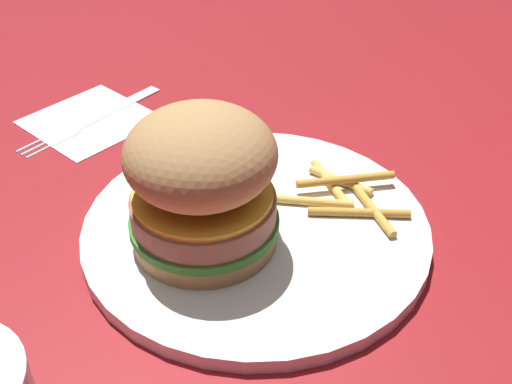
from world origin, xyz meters
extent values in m
plane|color=maroon|center=(0.00, 0.00, 0.00)|extent=(1.60, 1.60, 0.00)
cylinder|color=white|center=(-0.01, -0.02, 0.01)|extent=(0.27, 0.27, 0.01)
cylinder|color=tan|center=(0.04, -0.03, 0.02)|extent=(0.11, 0.11, 0.02)
cylinder|color=#387F2D|center=(0.04, -0.03, 0.03)|extent=(0.11, 0.11, 0.01)
cylinder|color=#8E5B47|center=(0.04, -0.03, 0.04)|extent=(0.11, 0.11, 0.02)
cylinder|color=yellow|center=(0.04, -0.03, 0.05)|extent=(0.10, 0.10, 0.00)
ellipsoid|color=tan|center=(0.04, -0.03, 0.09)|extent=(0.11, 0.11, 0.06)
cylinder|color=#E5B251|center=(-0.09, -0.02, 0.02)|extent=(0.03, 0.06, 0.01)
cylinder|color=#E5B251|center=(-0.05, -0.01, 0.02)|extent=(0.05, 0.06, 0.01)
cylinder|color=gold|center=(-0.09, 0.02, 0.02)|extent=(0.04, 0.07, 0.01)
cylinder|color=#E5B251|center=(-0.09, -0.01, 0.02)|extent=(0.02, 0.06, 0.01)
cylinder|color=gold|center=(-0.09, -0.01, 0.02)|extent=(0.07, 0.05, 0.01)
cylinder|color=gold|center=(-0.07, 0.02, 0.02)|extent=(0.06, 0.06, 0.01)
cube|color=white|center=(0.00, -0.27, 0.00)|extent=(0.12, 0.12, 0.00)
cube|color=silver|center=(-0.04, -0.27, 0.00)|extent=(0.11, 0.03, 0.00)
cube|color=silver|center=(0.04, -0.26, 0.00)|extent=(0.04, 0.03, 0.00)
cylinder|color=silver|center=(0.07, -0.27, 0.00)|extent=(0.03, 0.01, 0.00)
cylinder|color=silver|center=(0.07, -0.26, 0.00)|extent=(0.03, 0.01, 0.00)
cylinder|color=silver|center=(0.07, -0.25, 0.00)|extent=(0.03, 0.01, 0.00)
camera|label=1|loc=(0.26, 0.27, 0.34)|focal=45.51mm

